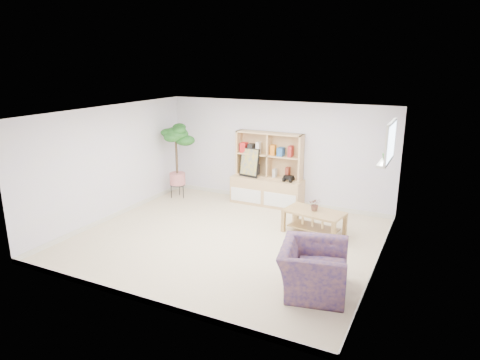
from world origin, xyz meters
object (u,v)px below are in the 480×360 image
at_px(coffee_table, 314,222).
at_px(floor_tree, 177,161).
at_px(armchair, 313,266).
at_px(storage_unit, 267,169).

relative_size(coffee_table, floor_tree, 0.62).
height_order(coffee_table, armchair, armchair).
bearing_deg(floor_tree, armchair, -33.49).
bearing_deg(coffee_table, floor_tree, 178.27).
height_order(floor_tree, armchair, floor_tree).
relative_size(storage_unit, floor_tree, 0.93).
height_order(storage_unit, armchair, storage_unit).
distance_m(coffee_table, floor_tree, 3.84).
xyz_separation_m(storage_unit, armchair, (2.14, -3.35, -0.45)).
bearing_deg(storage_unit, floor_tree, -167.40).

